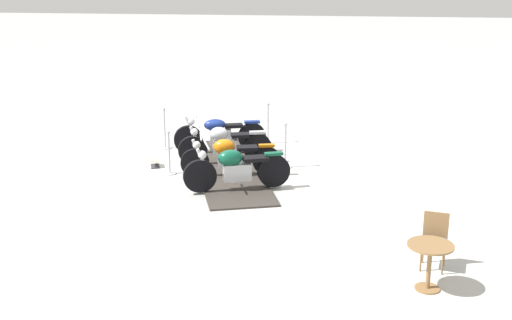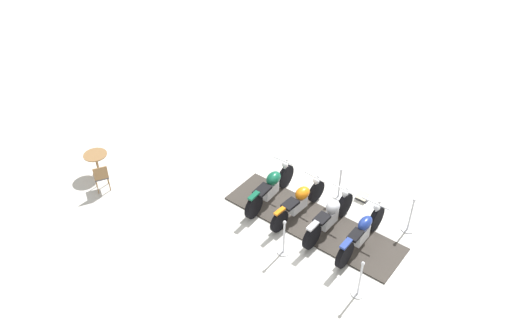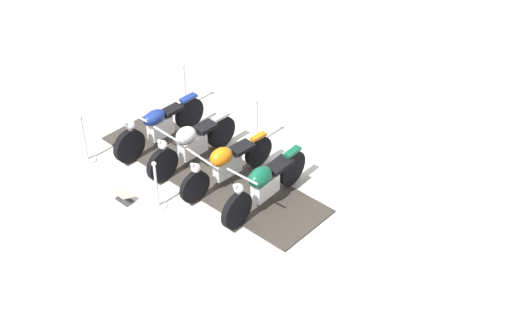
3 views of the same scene
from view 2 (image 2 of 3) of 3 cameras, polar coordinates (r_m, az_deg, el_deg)
The scene contains 13 objects.
ground_plane at distance 14.62m, azimuth 6.11°, elevation -6.78°, with size 80.00×80.00×0.00m, color silver.
display_platform at distance 14.60m, azimuth 6.12°, elevation -6.73°, with size 5.09×1.44×0.04m, color #38332D.
motorcycle_navy at distance 13.83m, azimuth 11.38°, elevation -7.68°, with size 0.95×2.29×1.05m.
motorcycle_chrome at distance 14.12m, azimuth 7.97°, elevation -6.03°, with size 0.85×2.22×1.02m.
motorcycle_copper at distance 14.48m, azimuth 4.75°, elevation -4.44°, with size 0.78×2.25×0.96m.
motorcycle_forest at distance 14.87m, azimuth 1.63°, elevation -2.89°, with size 0.97×2.23×1.04m.
stanchion_left_front at distance 12.85m, azimuth 11.11°, elevation -13.00°, with size 0.32×0.32×1.12m.
stanchion_left_mid at distance 13.53m, azimuth 3.02°, elevation -8.87°, with size 0.32×0.32×1.11m.
stanchion_right_mid at distance 15.29m, azimuth 8.99°, elevation -2.98°, with size 0.31×0.31×1.04m.
stanchion_right_front at distance 14.71m, azimuth 16.27°, elevation -6.29°, with size 0.35×0.35×1.09m.
info_placard at distance 15.49m, azimuth 11.39°, elevation -4.00°, with size 0.41×0.36×0.22m.
cafe_table at distance 16.52m, azimuth -16.91°, elevation 0.06°, with size 0.70×0.70×0.74m.
cafe_chair_near_table at distance 15.88m, azimuth -16.42°, elevation -1.65°, with size 0.48×0.48×0.91m.
Camera 2 is at (-7.58, 7.35, 10.11)m, focal length 36.97 mm.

